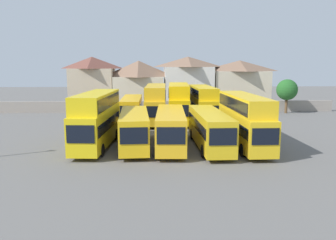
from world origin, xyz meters
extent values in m
plane|color=#605E5B|center=(0.00, 18.00, 0.00)|extent=(140.00, 140.00, 0.00)
cube|color=gray|center=(0.00, 23.75, 0.90)|extent=(56.00, 0.50, 1.80)
cube|color=yellow|center=(-6.76, 0.09, 1.94)|extent=(3.21, 10.64, 3.16)
cube|color=black|center=(-7.12, -5.17, 2.32)|extent=(2.21, 0.23, 1.42)
cube|color=black|center=(-6.76, 0.09, 2.32)|extent=(3.19, 9.81, 1.00)
cube|color=yellow|center=(-6.74, 0.35, 4.30)|extent=(3.13, 10.12, 1.57)
cube|color=black|center=(-6.74, 0.35, 4.30)|extent=(3.18, 9.60, 1.10)
cylinder|color=black|center=(-5.83, -3.24, 0.55)|extent=(0.37, 1.12, 1.10)
cylinder|color=black|center=(-8.13, -3.08, 0.55)|extent=(0.37, 1.12, 1.10)
cylinder|color=black|center=(-5.39, 3.26, 0.55)|extent=(0.37, 1.12, 1.10)
cylinder|color=black|center=(-7.69, 3.41, 0.55)|extent=(0.37, 1.12, 1.10)
cube|color=yellow|center=(-3.25, -0.16, 1.83)|extent=(3.03, 10.28, 2.94)
cube|color=black|center=(-2.97, -5.26, 2.18)|extent=(2.18, 0.20, 1.33)
cube|color=black|center=(-3.25, -0.16, 2.18)|extent=(3.02, 9.47, 0.93)
cylinder|color=black|center=(-1.94, -3.25, 0.55)|extent=(0.36, 1.11, 1.10)
cylinder|color=black|center=(-4.22, -3.37, 0.55)|extent=(0.36, 1.11, 1.10)
cylinder|color=black|center=(-2.28, 3.04, 0.55)|extent=(0.36, 1.11, 1.10)
cylinder|color=black|center=(-4.56, 2.92, 0.55)|extent=(0.36, 1.11, 1.10)
cube|color=gold|center=(0.13, 0.06, 1.86)|extent=(2.96, 11.26, 3.01)
cube|color=black|center=(-0.09, -5.54, 2.22)|extent=(2.23, 0.17, 1.35)
cube|color=black|center=(0.13, 0.06, 2.22)|extent=(2.97, 10.37, 0.95)
cylinder|color=black|center=(1.16, -3.45, 0.55)|extent=(0.34, 1.11, 1.10)
cylinder|color=black|center=(-1.17, -3.36, 0.55)|extent=(0.34, 1.11, 1.10)
cylinder|color=black|center=(1.43, 3.48, 0.55)|extent=(0.34, 1.11, 1.10)
cylinder|color=black|center=(-0.90, 3.57, 0.55)|extent=(0.34, 1.11, 1.10)
cube|color=gold|center=(3.72, -0.38, 1.85)|extent=(2.74, 11.28, 2.99)
cube|color=black|center=(3.87, -6.01, 2.21)|extent=(2.15, 0.14, 1.34)
cube|color=black|center=(3.72, -0.38, 2.21)|extent=(2.76, 10.39, 0.94)
cylinder|color=black|center=(4.94, -3.83, 0.55)|extent=(0.33, 1.11, 1.10)
cylinder|color=black|center=(2.69, -3.89, 0.55)|extent=(0.33, 1.11, 1.10)
cylinder|color=black|center=(4.75, 3.12, 0.55)|extent=(0.33, 1.11, 1.10)
cylinder|color=black|center=(2.50, 3.06, 0.55)|extent=(0.33, 1.11, 1.10)
cube|color=yellow|center=(7.07, -0.10, 1.83)|extent=(2.64, 11.70, 2.94)
cube|color=black|center=(7.18, -5.94, 2.18)|extent=(2.13, 0.12, 1.32)
cube|color=black|center=(7.07, -0.10, 2.18)|extent=(2.66, 10.77, 0.93)
cube|color=yellow|center=(7.06, 0.20, 4.07)|extent=(2.58, 11.12, 1.54)
cube|color=black|center=(7.06, 0.20, 4.07)|extent=(2.66, 10.54, 1.08)
cylinder|color=black|center=(8.25, -3.69, 0.55)|extent=(0.32, 1.11, 1.10)
cylinder|color=black|center=(6.03, -3.73, 0.55)|extent=(0.32, 1.11, 1.10)
cylinder|color=black|center=(8.11, 3.54, 0.55)|extent=(0.32, 1.11, 1.10)
cylinder|color=black|center=(5.89, 3.50, 0.55)|extent=(0.32, 1.11, 1.10)
cube|color=yellow|center=(-4.46, 13.93, 1.84)|extent=(2.49, 10.38, 2.96)
cube|color=black|center=(-4.43, 8.73, 2.19)|extent=(2.14, 0.09, 1.33)
cube|color=black|center=(-4.46, 13.93, 2.19)|extent=(2.52, 9.55, 0.93)
cylinder|color=black|center=(-3.32, 10.72, 0.55)|extent=(0.31, 1.10, 1.10)
cylinder|color=black|center=(-5.56, 10.71, 0.55)|extent=(0.31, 1.10, 1.10)
cylinder|color=black|center=(-3.36, 17.15, 0.55)|extent=(0.31, 1.10, 1.10)
cylinder|color=black|center=(-5.59, 17.13, 0.55)|extent=(0.31, 1.10, 1.10)
cube|color=gold|center=(-1.20, 13.76, 1.84)|extent=(2.91, 11.17, 2.96)
cube|color=black|center=(-1.38, 8.19, 2.19)|extent=(2.25, 0.15, 1.33)
cube|color=black|center=(-1.20, 13.76, 2.19)|extent=(2.92, 10.28, 0.93)
cube|color=gold|center=(-1.19, 14.03, 4.12)|extent=(2.84, 10.61, 1.61)
cube|color=black|center=(-1.19, 14.03, 4.12)|extent=(2.91, 10.06, 1.13)
cylinder|color=black|center=(-0.14, 10.28, 0.55)|extent=(0.33, 1.11, 1.10)
cylinder|color=black|center=(-2.49, 10.36, 0.55)|extent=(0.33, 1.11, 1.10)
cylinder|color=black|center=(0.08, 17.16, 0.55)|extent=(0.33, 1.11, 1.10)
cylinder|color=black|center=(-2.27, 17.23, 0.55)|extent=(0.33, 1.11, 1.10)
cube|color=yellow|center=(1.82, 13.58, 1.90)|extent=(3.09, 10.54, 3.09)
cube|color=black|center=(1.55, 8.35, 2.27)|extent=(2.26, 0.19, 1.39)
cube|color=black|center=(1.82, 13.58, 2.27)|extent=(3.09, 9.71, 0.97)
cube|color=yellow|center=(1.83, 13.84, 4.27)|extent=(3.02, 10.02, 1.65)
cube|color=black|center=(1.83, 13.84, 4.27)|extent=(3.08, 9.50, 1.15)
cylinder|color=black|center=(2.84, 10.29, 0.55)|extent=(0.36, 1.11, 1.10)
cylinder|color=black|center=(0.47, 10.41, 0.55)|extent=(0.36, 1.11, 1.10)
cylinder|color=black|center=(3.16, 16.74, 0.55)|extent=(0.36, 1.11, 1.10)
cylinder|color=black|center=(0.80, 16.86, 0.55)|extent=(0.36, 1.11, 1.10)
cube|color=yellow|center=(5.07, 13.79, 1.82)|extent=(2.88, 10.22, 2.93)
cube|color=black|center=(5.23, 8.70, 2.18)|extent=(2.28, 0.15, 1.32)
cube|color=black|center=(5.07, 13.79, 2.18)|extent=(2.90, 9.41, 0.92)
cube|color=yellow|center=(5.07, 14.05, 4.03)|extent=(2.82, 9.71, 1.47)
cube|color=black|center=(5.07, 14.05, 4.03)|extent=(2.89, 9.21, 1.03)
cylinder|color=black|center=(6.36, 10.68, 0.55)|extent=(0.33, 1.11, 1.10)
cylinder|color=black|center=(3.98, 10.61, 0.55)|extent=(0.33, 1.11, 1.10)
cylinder|color=black|center=(6.17, 16.97, 0.55)|extent=(0.33, 1.11, 1.10)
cylinder|color=black|center=(3.79, 16.90, 0.55)|extent=(0.33, 1.11, 1.10)
cube|color=#C6B293|center=(-12.75, 31.71, 3.48)|extent=(7.71, 6.37, 6.96)
pyramid|color=brown|center=(-12.75, 31.71, 8.01)|extent=(8.09, 6.68, 2.12)
cube|color=beige|center=(-4.30, 31.52, 2.74)|extent=(8.88, 6.55, 5.48)
pyramid|color=brown|center=(-4.30, 31.52, 6.92)|extent=(9.32, 6.88, 2.88)
cube|color=silver|center=(4.84, 32.45, 3.62)|extent=(8.79, 7.96, 7.23)
pyramid|color=brown|center=(4.84, 32.45, 8.18)|extent=(9.22, 8.36, 1.89)
cube|color=beige|center=(14.54, 32.48, 3.23)|extent=(10.08, 7.43, 6.46)
pyramid|color=brown|center=(14.54, 32.48, 7.45)|extent=(10.59, 7.80, 1.97)
cylinder|color=brown|center=(19.57, 21.75, 1.29)|extent=(0.41, 0.41, 2.57)
sphere|color=#235B23|center=(19.57, 21.75, 3.73)|extent=(3.30, 3.30, 3.30)
camera|label=1|loc=(-1.29, -31.16, 7.66)|focal=36.26mm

